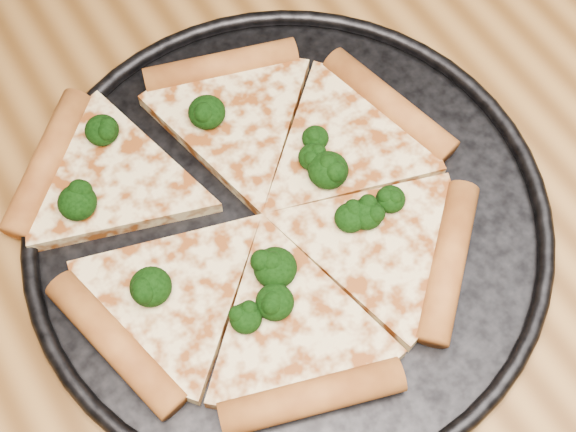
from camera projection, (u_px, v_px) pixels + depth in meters
dining_table at (301, 287)px, 0.68m from camera, size 1.20×0.90×0.75m
pizza_pan at (288, 221)px, 0.60m from camera, size 0.39×0.39×0.02m
pizza at (255, 214)px, 0.59m from camera, size 0.33×0.33×0.02m
broccoli_florets at (245, 209)px, 0.58m from camera, size 0.22×0.21×0.02m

